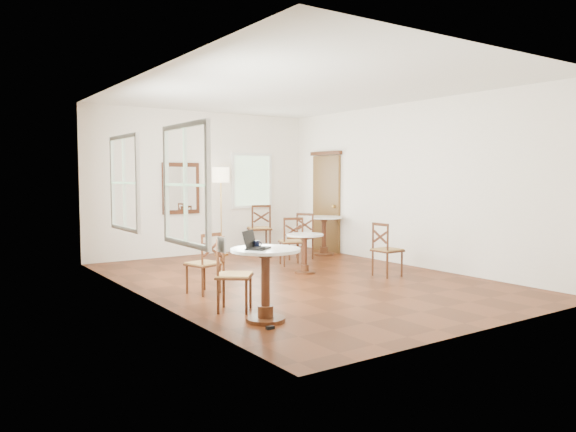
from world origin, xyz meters
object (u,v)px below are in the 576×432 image
object	(u,v)px
laptop	(255,244)
mouse	(262,249)
chair_near_a	(204,263)
floor_lamp	(221,181)
cafe_table_back	(324,231)
cafe_table_mid	(305,249)
chair_back_a	(260,228)
water_glass	(249,244)
chair_near_b	(232,275)
chair_back_b	(302,237)
chair_mid_b	(386,250)
power_adapter	(270,328)
chair_mid_a	(292,241)
cafe_table_near	(265,276)
navy_mug	(257,244)

from	to	relation	value
laptop	mouse	world-z (taller)	laptop
chair_near_a	floor_lamp	bearing A→B (deg)	-137.07
chair_near_a	cafe_table_back	bearing A→B (deg)	-167.40
cafe_table_mid	chair_back_a	size ratio (longest dim) A/B	0.65
water_glass	floor_lamp	bearing A→B (deg)	65.82
chair_near_b	mouse	size ratio (longest dim) A/B	9.80
chair_near_a	chair_back_b	size ratio (longest dim) A/B	0.94
chair_mid_b	chair_back_b	bearing A→B (deg)	1.04
laptop	power_adapter	distance (m)	0.93
chair_near_a	power_adapter	xyz separation A→B (m)	(-0.22, -2.06, -0.41)
chair_back_b	power_adapter	distance (m)	5.03
laptop	water_glass	world-z (taller)	laptop
chair_back_a	power_adapter	bearing A→B (deg)	78.86
chair_mid_a	floor_lamp	xyz separation A→B (m)	(-0.44, 1.95, 1.10)
chair_near_a	mouse	xyz separation A→B (m)	(-0.19, -1.85, 0.42)
cafe_table_mid	chair_back_a	bearing A→B (deg)	74.12
chair_back_b	power_adapter	world-z (taller)	chair_back_b
cafe_table_near	chair_mid_a	xyz separation A→B (m)	(2.49, 3.07, -0.07)
cafe_table_back	mouse	world-z (taller)	mouse
laptop	chair_mid_a	bearing A→B (deg)	13.22
chair_near_b	water_glass	world-z (taller)	water_glass
cafe_table_mid	chair_near_b	distance (m)	2.81
laptop	water_glass	size ratio (longest dim) A/B	4.02
mouse	cafe_table_back	bearing A→B (deg)	32.17
cafe_table_mid	water_glass	size ratio (longest dim) A/B	7.26
cafe_table_back	chair_near_b	xyz separation A→B (m)	(-3.89, -3.15, -0.05)
navy_mug	chair_near_b	bearing A→B (deg)	92.80
chair_mid_b	chair_back_a	bearing A→B (deg)	1.30
chair_mid_a	power_adapter	world-z (taller)	chair_mid_a
cafe_table_mid	chair_back_b	xyz separation A→B (m)	(0.85, 1.27, 0.04)
chair_back_b	cafe_table_mid	bearing A→B (deg)	-61.99
laptop	power_adapter	world-z (taller)	laptop
navy_mug	water_glass	bearing A→B (deg)	179.02
chair_near_b	chair_mid_b	world-z (taller)	chair_near_b
floor_lamp	laptop	size ratio (longest dim) A/B	4.95
chair_mid_a	chair_back_a	world-z (taller)	chair_back_a
chair_near_a	chair_near_b	size ratio (longest dim) A/B	0.96
chair_mid_b	chair_back_a	distance (m)	3.75
chair_mid_b	chair_back_a	world-z (taller)	chair_back_a
cafe_table_back	floor_lamp	distance (m)	2.39
navy_mug	power_adapter	bearing A→B (deg)	-101.86
mouse	chair_back_a	bearing A→B (deg)	46.21
cafe_table_near	chair_back_a	bearing A→B (deg)	59.17
chair_near_a	chair_back_b	xyz separation A→B (m)	(2.98, 1.80, 0.03)
cafe_table_mid	water_glass	bearing A→B (deg)	-137.53
cafe_table_near	chair_back_b	size ratio (longest dim) A/B	0.92
floor_lamp	water_glass	bearing A→B (deg)	-114.18
chair_near_a	power_adapter	bearing A→B (deg)	67.85
chair_mid_b	laptop	distance (m)	3.53
cafe_table_mid	laptop	world-z (taller)	laptop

